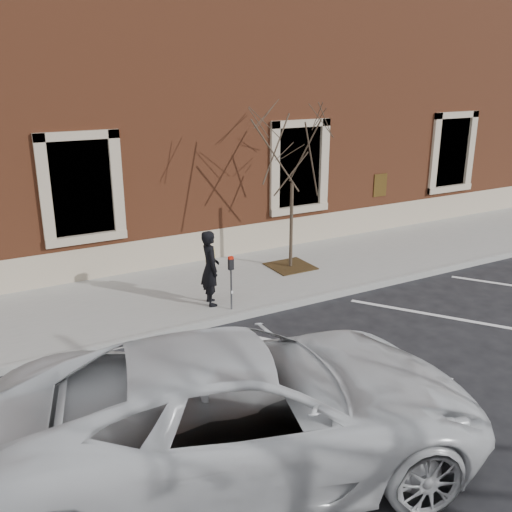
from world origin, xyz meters
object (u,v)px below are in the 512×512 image
parking_meter (231,273)px  white_truck (246,408)px  man (210,268)px  sapling (293,159)px

parking_meter → white_truck: size_ratio=0.19×
man → parking_meter: size_ratio=1.40×
man → parking_meter: 0.55m
parking_meter → white_truck: white_truck is taller
sapling → white_truck: bearing=-126.9°
parking_meter → sapling: sapling is taller
parking_meter → white_truck: (-2.02, -4.42, -0.08)m
man → parking_meter: man is taller
man → parking_meter: bearing=-142.2°
sapling → man: bearing=-156.8°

